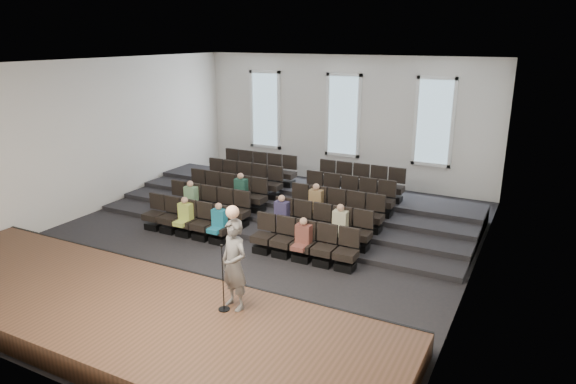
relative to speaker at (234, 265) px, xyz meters
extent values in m
plane|color=black|center=(-2.17, 4.19, -1.42)|extent=(14.00, 14.00, 0.00)
cube|color=white|center=(-2.17, 4.19, 3.59)|extent=(12.00, 14.00, 0.02)
cube|color=silver|center=(-2.17, 11.21, 1.08)|extent=(12.00, 0.04, 5.00)
cube|color=silver|center=(-2.17, -2.83, 1.08)|extent=(12.00, 0.04, 5.00)
cube|color=silver|center=(-8.19, 4.19, 1.08)|extent=(0.04, 14.00, 5.00)
cube|color=silver|center=(3.85, 4.19, 1.08)|extent=(0.04, 14.00, 5.00)
cube|color=#4E3021|center=(-2.17, -0.91, -1.17)|extent=(11.80, 3.60, 0.50)
cube|color=black|center=(-2.17, 0.86, -1.17)|extent=(11.80, 0.06, 0.52)
cube|color=black|center=(-2.17, 6.52, -1.34)|extent=(11.80, 4.80, 0.15)
cube|color=black|center=(-2.17, 7.04, -1.27)|extent=(11.80, 3.75, 0.30)
cube|color=black|center=(-2.17, 7.57, -1.19)|extent=(11.80, 2.70, 0.45)
cube|color=black|center=(-2.17, 8.09, -1.12)|extent=(11.80, 1.65, 0.60)
cube|color=black|center=(-5.30, 3.59, -1.32)|extent=(0.47, 0.43, 0.20)
cube|color=black|center=(-5.30, 3.59, -1.01)|extent=(0.55, 0.50, 0.19)
cube|color=black|center=(-5.30, 3.80, -0.60)|extent=(0.55, 0.08, 0.50)
cube|color=black|center=(-4.70, 3.59, -1.32)|extent=(0.47, 0.43, 0.20)
cube|color=black|center=(-4.70, 3.59, -1.01)|extent=(0.55, 0.50, 0.19)
cube|color=black|center=(-4.70, 3.80, -0.60)|extent=(0.55, 0.08, 0.50)
cube|color=black|center=(-4.10, 3.59, -1.32)|extent=(0.47, 0.43, 0.20)
cube|color=black|center=(-4.10, 3.59, -1.01)|extent=(0.55, 0.50, 0.19)
cube|color=black|center=(-4.10, 3.80, -0.60)|extent=(0.55, 0.08, 0.50)
cube|color=black|center=(-3.50, 3.59, -1.32)|extent=(0.47, 0.43, 0.20)
cube|color=black|center=(-3.50, 3.59, -1.01)|extent=(0.55, 0.50, 0.19)
cube|color=black|center=(-3.50, 3.80, -0.60)|extent=(0.55, 0.08, 0.50)
cube|color=black|center=(-2.90, 3.59, -1.32)|extent=(0.47, 0.43, 0.20)
cube|color=black|center=(-2.90, 3.59, -1.01)|extent=(0.55, 0.50, 0.19)
cube|color=black|center=(-2.90, 3.80, -0.60)|extent=(0.55, 0.08, 0.50)
cube|color=black|center=(-1.45, 3.59, -1.32)|extent=(0.47, 0.43, 0.20)
cube|color=black|center=(-1.45, 3.59, -1.01)|extent=(0.55, 0.50, 0.19)
cube|color=black|center=(-1.45, 3.80, -0.60)|extent=(0.55, 0.08, 0.50)
cube|color=black|center=(-0.85, 3.59, -1.32)|extent=(0.47, 0.43, 0.20)
cube|color=black|center=(-0.85, 3.59, -1.01)|extent=(0.55, 0.50, 0.19)
cube|color=black|center=(-0.85, 3.80, -0.60)|extent=(0.55, 0.08, 0.50)
cube|color=black|center=(-0.25, 3.59, -1.32)|extent=(0.47, 0.43, 0.20)
cube|color=black|center=(-0.25, 3.59, -1.01)|extent=(0.55, 0.50, 0.19)
cube|color=black|center=(-0.25, 3.80, -0.60)|extent=(0.55, 0.08, 0.50)
cube|color=black|center=(0.35, 3.59, -1.32)|extent=(0.47, 0.43, 0.20)
cube|color=black|center=(0.35, 3.59, -1.01)|extent=(0.55, 0.50, 0.19)
cube|color=black|center=(0.35, 3.80, -0.60)|extent=(0.55, 0.08, 0.50)
cube|color=black|center=(0.95, 3.59, -1.32)|extent=(0.47, 0.43, 0.20)
cube|color=black|center=(0.95, 3.59, -1.01)|extent=(0.55, 0.50, 0.19)
cube|color=black|center=(0.95, 3.80, -0.60)|extent=(0.55, 0.08, 0.50)
cube|color=black|center=(-5.30, 4.64, -1.17)|extent=(0.47, 0.43, 0.20)
cube|color=black|center=(-5.30, 4.64, -0.86)|extent=(0.55, 0.50, 0.19)
cube|color=black|center=(-5.30, 4.85, -0.45)|extent=(0.55, 0.08, 0.50)
cube|color=black|center=(-4.70, 4.64, -1.17)|extent=(0.47, 0.43, 0.20)
cube|color=black|center=(-4.70, 4.64, -0.86)|extent=(0.55, 0.50, 0.19)
cube|color=black|center=(-4.70, 4.85, -0.45)|extent=(0.55, 0.08, 0.50)
cube|color=black|center=(-4.10, 4.64, -1.17)|extent=(0.47, 0.43, 0.20)
cube|color=black|center=(-4.10, 4.64, -0.86)|extent=(0.55, 0.50, 0.19)
cube|color=black|center=(-4.10, 4.85, -0.45)|extent=(0.55, 0.08, 0.50)
cube|color=black|center=(-3.50, 4.64, -1.17)|extent=(0.47, 0.43, 0.20)
cube|color=black|center=(-3.50, 4.64, -0.86)|extent=(0.55, 0.50, 0.19)
cube|color=black|center=(-3.50, 4.85, -0.45)|extent=(0.55, 0.08, 0.50)
cube|color=black|center=(-2.90, 4.64, -1.17)|extent=(0.47, 0.43, 0.20)
cube|color=black|center=(-2.90, 4.64, -0.86)|extent=(0.55, 0.50, 0.19)
cube|color=black|center=(-2.90, 4.85, -0.45)|extent=(0.55, 0.08, 0.50)
cube|color=black|center=(-1.45, 4.64, -1.17)|extent=(0.47, 0.43, 0.20)
cube|color=black|center=(-1.45, 4.64, -0.86)|extent=(0.55, 0.50, 0.19)
cube|color=black|center=(-1.45, 4.85, -0.45)|extent=(0.55, 0.08, 0.50)
cube|color=black|center=(-0.85, 4.64, -1.17)|extent=(0.47, 0.43, 0.20)
cube|color=black|center=(-0.85, 4.64, -0.86)|extent=(0.55, 0.50, 0.19)
cube|color=black|center=(-0.85, 4.85, -0.45)|extent=(0.55, 0.08, 0.50)
cube|color=black|center=(-0.25, 4.64, -1.17)|extent=(0.47, 0.43, 0.20)
cube|color=black|center=(-0.25, 4.64, -0.86)|extent=(0.55, 0.50, 0.19)
cube|color=black|center=(-0.25, 4.85, -0.45)|extent=(0.55, 0.08, 0.50)
cube|color=black|center=(0.35, 4.64, -1.17)|extent=(0.47, 0.43, 0.20)
cube|color=black|center=(0.35, 4.64, -0.86)|extent=(0.55, 0.50, 0.19)
cube|color=black|center=(0.35, 4.85, -0.45)|extent=(0.55, 0.08, 0.50)
cube|color=black|center=(0.95, 4.64, -1.17)|extent=(0.47, 0.43, 0.20)
cube|color=black|center=(0.95, 4.64, -0.86)|extent=(0.55, 0.50, 0.19)
cube|color=black|center=(0.95, 4.85, -0.45)|extent=(0.55, 0.08, 0.50)
cube|color=black|center=(-5.30, 5.69, -1.02)|extent=(0.47, 0.42, 0.20)
cube|color=black|center=(-5.30, 5.69, -0.71)|extent=(0.55, 0.50, 0.19)
cube|color=black|center=(-5.30, 5.90, -0.30)|extent=(0.55, 0.08, 0.50)
cube|color=black|center=(-4.70, 5.69, -1.02)|extent=(0.47, 0.42, 0.20)
cube|color=black|center=(-4.70, 5.69, -0.71)|extent=(0.55, 0.50, 0.19)
cube|color=black|center=(-4.70, 5.90, -0.30)|extent=(0.55, 0.08, 0.50)
cube|color=black|center=(-4.10, 5.69, -1.02)|extent=(0.47, 0.42, 0.20)
cube|color=black|center=(-4.10, 5.69, -0.71)|extent=(0.55, 0.50, 0.19)
cube|color=black|center=(-4.10, 5.90, -0.30)|extent=(0.55, 0.08, 0.50)
cube|color=black|center=(-3.50, 5.69, -1.02)|extent=(0.47, 0.42, 0.20)
cube|color=black|center=(-3.50, 5.69, -0.71)|extent=(0.55, 0.50, 0.19)
cube|color=black|center=(-3.50, 5.90, -0.30)|extent=(0.55, 0.08, 0.50)
cube|color=black|center=(-2.90, 5.69, -1.02)|extent=(0.47, 0.42, 0.20)
cube|color=black|center=(-2.90, 5.69, -0.71)|extent=(0.55, 0.50, 0.19)
cube|color=black|center=(-2.90, 5.90, -0.30)|extent=(0.55, 0.08, 0.50)
cube|color=black|center=(-1.45, 5.69, -1.02)|extent=(0.47, 0.42, 0.20)
cube|color=black|center=(-1.45, 5.69, -0.71)|extent=(0.55, 0.50, 0.19)
cube|color=black|center=(-1.45, 5.90, -0.30)|extent=(0.55, 0.08, 0.50)
cube|color=black|center=(-0.85, 5.69, -1.02)|extent=(0.47, 0.42, 0.20)
cube|color=black|center=(-0.85, 5.69, -0.71)|extent=(0.55, 0.50, 0.19)
cube|color=black|center=(-0.85, 5.90, -0.30)|extent=(0.55, 0.08, 0.50)
cube|color=black|center=(-0.25, 5.69, -1.02)|extent=(0.47, 0.42, 0.20)
cube|color=black|center=(-0.25, 5.69, -0.71)|extent=(0.55, 0.50, 0.19)
cube|color=black|center=(-0.25, 5.90, -0.30)|extent=(0.55, 0.08, 0.50)
cube|color=black|center=(0.35, 5.69, -1.02)|extent=(0.47, 0.42, 0.20)
cube|color=black|center=(0.35, 5.69, -0.71)|extent=(0.55, 0.50, 0.19)
cube|color=black|center=(0.35, 5.90, -0.30)|extent=(0.55, 0.08, 0.50)
cube|color=black|center=(0.95, 5.69, -1.02)|extent=(0.47, 0.42, 0.20)
cube|color=black|center=(0.95, 5.69, -0.71)|extent=(0.55, 0.50, 0.19)
cube|color=black|center=(0.95, 5.90, -0.30)|extent=(0.55, 0.08, 0.50)
cube|color=black|center=(-5.30, 6.74, -0.87)|extent=(0.47, 0.42, 0.20)
cube|color=black|center=(-5.30, 6.74, -0.56)|extent=(0.55, 0.50, 0.19)
cube|color=black|center=(-5.30, 6.95, -0.15)|extent=(0.55, 0.08, 0.50)
cube|color=black|center=(-4.70, 6.74, -0.87)|extent=(0.47, 0.42, 0.20)
cube|color=black|center=(-4.70, 6.74, -0.56)|extent=(0.55, 0.50, 0.19)
cube|color=black|center=(-4.70, 6.95, -0.15)|extent=(0.55, 0.08, 0.50)
cube|color=black|center=(-4.10, 6.74, -0.87)|extent=(0.47, 0.42, 0.20)
cube|color=black|center=(-4.10, 6.74, -0.56)|extent=(0.55, 0.50, 0.19)
cube|color=black|center=(-4.10, 6.95, -0.15)|extent=(0.55, 0.08, 0.50)
cube|color=black|center=(-3.50, 6.74, -0.87)|extent=(0.47, 0.42, 0.20)
cube|color=black|center=(-3.50, 6.74, -0.56)|extent=(0.55, 0.50, 0.19)
cube|color=black|center=(-3.50, 6.95, -0.15)|extent=(0.55, 0.08, 0.50)
cube|color=black|center=(-2.90, 6.74, -0.87)|extent=(0.47, 0.42, 0.20)
cube|color=black|center=(-2.90, 6.74, -0.56)|extent=(0.55, 0.50, 0.19)
cube|color=black|center=(-2.90, 6.95, -0.15)|extent=(0.55, 0.08, 0.50)
cube|color=black|center=(-1.45, 6.74, -0.87)|extent=(0.47, 0.42, 0.20)
cube|color=black|center=(-1.45, 6.74, -0.56)|extent=(0.55, 0.50, 0.19)
cube|color=black|center=(-1.45, 6.95, -0.15)|extent=(0.55, 0.08, 0.50)
cube|color=black|center=(-0.85, 6.74, -0.87)|extent=(0.47, 0.42, 0.20)
cube|color=black|center=(-0.85, 6.74, -0.56)|extent=(0.55, 0.50, 0.19)
cube|color=black|center=(-0.85, 6.95, -0.15)|extent=(0.55, 0.08, 0.50)
cube|color=black|center=(-0.25, 6.74, -0.87)|extent=(0.47, 0.42, 0.20)
cube|color=black|center=(-0.25, 6.74, -0.56)|extent=(0.55, 0.50, 0.19)
cube|color=black|center=(-0.25, 6.95, -0.15)|extent=(0.55, 0.08, 0.50)
cube|color=black|center=(0.35, 6.74, -0.87)|extent=(0.47, 0.42, 0.20)
cube|color=black|center=(0.35, 6.74, -0.56)|extent=(0.55, 0.50, 0.19)
cube|color=black|center=(0.35, 6.95, -0.15)|extent=(0.55, 0.08, 0.50)
cube|color=black|center=(0.95, 6.74, -0.87)|extent=(0.47, 0.42, 0.20)
cube|color=black|center=(0.95, 6.74, -0.56)|extent=(0.55, 0.50, 0.19)
cube|color=black|center=(0.95, 6.95, -0.15)|extent=(0.55, 0.08, 0.50)
cube|color=black|center=(-5.30, 7.79, -0.72)|extent=(0.47, 0.42, 0.20)
cube|color=black|center=(-5.30, 7.79, -0.41)|extent=(0.55, 0.50, 0.19)
cube|color=black|center=(-5.30, 8.00, 0.00)|extent=(0.55, 0.08, 0.50)
cube|color=black|center=(-4.70, 7.79, -0.72)|extent=(0.47, 0.42, 0.20)
cube|color=black|center=(-4.70, 7.79, -0.41)|extent=(0.55, 0.50, 0.19)
cube|color=black|center=(-4.70, 8.00, 0.00)|extent=(0.55, 0.08, 0.50)
cube|color=black|center=(-4.10, 7.79, -0.72)|extent=(0.47, 0.42, 0.20)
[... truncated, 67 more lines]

